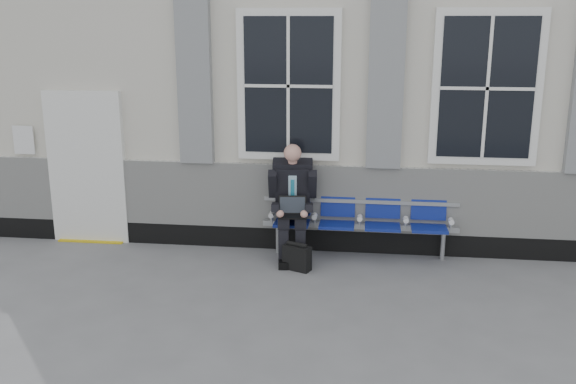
# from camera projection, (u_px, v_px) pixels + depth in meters

# --- Properties ---
(ground) EXTENTS (70.00, 70.00, 0.00)m
(ground) POSITION_uv_depth(u_px,v_px,m) (461.00, 301.00, 7.26)
(ground) COLOR slate
(ground) RESTS_ON ground
(station_building) EXTENTS (14.40, 4.40, 4.49)m
(station_building) POSITION_uv_depth(u_px,v_px,m) (440.00, 77.00, 10.01)
(station_building) COLOR beige
(station_building) RESTS_ON ground
(bench) EXTENTS (2.60, 0.47, 0.91)m
(bench) POSITION_uv_depth(u_px,v_px,m) (360.00, 216.00, 8.53)
(bench) COLOR #9EA0A3
(bench) RESTS_ON ground
(businessman) EXTENTS (0.66, 0.89, 1.53)m
(businessman) POSITION_uv_depth(u_px,v_px,m) (293.00, 198.00, 8.43)
(businessman) COLOR black
(businessman) RESTS_ON ground
(briefcase) EXTENTS (0.39, 0.28, 0.37)m
(briefcase) POSITION_uv_depth(u_px,v_px,m) (297.00, 257.00, 8.12)
(briefcase) COLOR black
(briefcase) RESTS_ON ground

